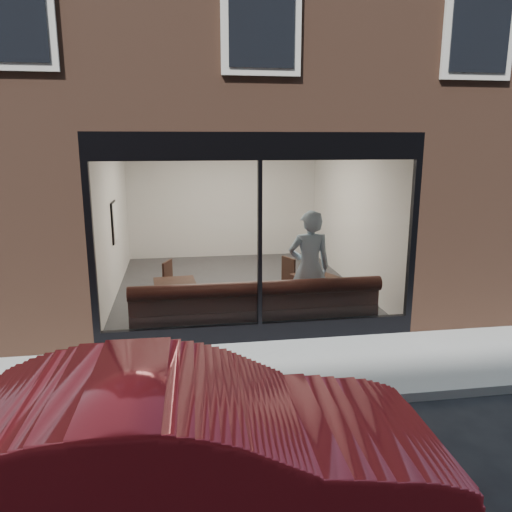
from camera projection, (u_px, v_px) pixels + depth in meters
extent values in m
plane|color=black|center=(288.00, 408.00, 5.88)|extent=(120.00, 120.00, 0.00)
cube|color=gray|center=(272.00, 370.00, 6.84)|extent=(40.00, 2.00, 0.01)
cube|color=gray|center=(289.00, 406.00, 5.82)|extent=(40.00, 0.10, 0.12)
cube|color=brown|center=(76.00, 200.00, 12.64)|extent=(2.50, 12.00, 3.20)
cube|color=brown|center=(358.00, 195.00, 13.78)|extent=(2.50, 12.00, 3.20)
cube|color=brown|center=(215.00, 187.00, 16.10)|extent=(5.00, 6.00, 3.20)
plane|color=#2D2D30|center=(237.00, 287.00, 10.69)|extent=(6.00, 6.00, 0.00)
plane|color=white|center=(236.00, 135.00, 9.97)|extent=(6.00, 6.00, 0.00)
plane|color=silver|center=(223.00, 198.00, 13.20)|extent=(5.00, 0.00, 5.00)
plane|color=silver|center=(113.00, 216.00, 9.95)|extent=(0.00, 6.00, 6.00)
plane|color=silver|center=(352.00, 211.00, 10.71)|extent=(0.00, 6.00, 6.00)
cube|color=black|center=(260.00, 332.00, 7.82)|extent=(5.00, 0.10, 0.30)
cube|color=black|center=(260.00, 146.00, 7.17)|extent=(5.00, 0.10, 0.40)
cube|color=black|center=(260.00, 245.00, 7.50)|extent=(0.06, 0.10, 2.50)
plane|color=white|center=(260.00, 245.00, 7.47)|extent=(4.80, 0.00, 4.80)
cube|color=black|center=(256.00, 319.00, 8.19)|extent=(4.00, 0.55, 0.45)
imported|color=#A5C4DC|center=(309.00, 268.00, 8.40)|extent=(0.73, 0.49, 1.96)
cube|color=black|center=(175.00, 283.00, 8.40)|extent=(0.74, 0.74, 0.04)
cube|color=black|center=(315.00, 276.00, 8.79)|extent=(0.84, 0.84, 0.04)
cube|color=black|center=(159.00, 298.00, 9.23)|extent=(0.49, 0.49, 0.04)
cube|color=black|center=(280.00, 296.00, 9.36)|extent=(0.51, 0.51, 0.04)
cube|color=white|center=(115.00, 222.00, 9.96)|extent=(0.02, 0.57, 0.76)
imported|color=#A31A22|center=(182.00, 460.00, 3.80)|extent=(4.32, 1.61, 1.41)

